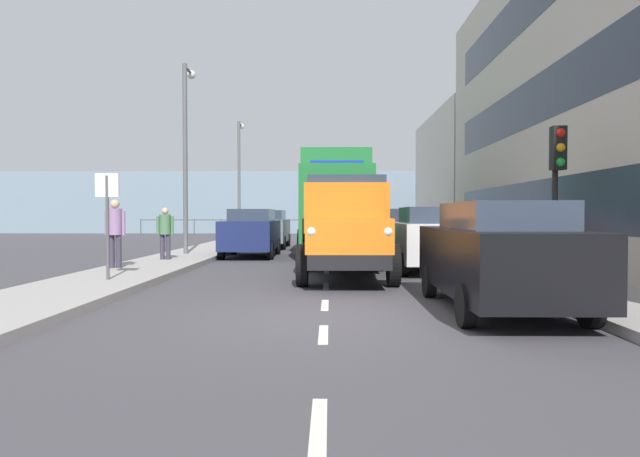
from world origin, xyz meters
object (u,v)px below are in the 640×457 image
at_px(car_maroon_kerbside_2, 405,232).
at_px(car_grey_oppositeside_1, 268,228).
at_px(truck_vintage_orange, 346,229).
at_px(car_teal_kerbside_3, 388,228).
at_px(car_navy_oppositeside_0, 251,232).
at_px(pedestrian_near_railing, 115,228).
at_px(street_sign, 107,207).
at_px(lamp_post_promenade, 186,142).
at_px(lorry_cargo_green, 336,200).
at_px(pedestrian_by_lamp, 165,229).
at_px(car_black_kerbside_near, 498,254).
at_px(lamp_post_far, 239,169).
at_px(car_white_kerbside_1, 430,238).
at_px(traffic_light_near, 557,169).

height_order(car_maroon_kerbside_2, car_grey_oppositeside_1, same).
bearing_deg(truck_vintage_orange, car_teal_kerbside_3, -100.80).
xyz_separation_m(car_navy_oppositeside_0, pedestrian_near_railing, (2.70, 5.71, 0.30)).
xyz_separation_m(car_navy_oppositeside_0, street_sign, (1.87, 8.18, 0.79)).
distance_m(car_grey_oppositeside_1, lamp_post_promenade, 6.84).
bearing_deg(car_grey_oppositeside_1, lorry_cargo_green, 127.34).
bearing_deg(pedestrian_by_lamp, car_teal_kerbside_3, -133.12).
height_order(pedestrian_near_railing, lamp_post_promenade, lamp_post_promenade).
height_order(car_maroon_kerbside_2, pedestrian_by_lamp, pedestrian_by_lamp).
distance_m(lorry_cargo_green, car_navy_oppositeside_0, 3.51).
xyz_separation_m(car_black_kerbside_near, car_grey_oppositeside_1, (5.50, -16.19, -0.00)).
relative_size(car_maroon_kerbside_2, car_navy_oppositeside_0, 1.01).
height_order(car_grey_oppositeside_1, lamp_post_far, lamp_post_far).
xyz_separation_m(pedestrian_near_railing, street_sign, (-0.82, 2.47, 0.49)).
bearing_deg(street_sign, car_grey_oppositeside_1, -97.94).
bearing_deg(car_maroon_kerbside_2, truck_vintage_orange, 70.78).
xyz_separation_m(truck_vintage_orange, car_teal_kerbside_3, (-2.29, -11.99, -0.28)).
bearing_deg(pedestrian_by_lamp, pedestrian_near_railing, 79.79).
bearing_deg(car_white_kerbside_1, car_maroon_kerbside_2, -90.00).
xyz_separation_m(lamp_post_promenade, street_sign, (-0.38, 7.83, -2.42)).
bearing_deg(pedestrian_by_lamp, lorry_cargo_green, -141.05).
distance_m(car_white_kerbside_1, pedestrian_by_lamp, 7.97).
bearing_deg(lamp_post_promenade, pedestrian_near_railing, 85.25).
height_order(pedestrian_by_lamp, lamp_post_far, lamp_post_far).
bearing_deg(lorry_cargo_green, pedestrian_by_lamp, 38.95).
xyz_separation_m(car_grey_oppositeside_1, pedestrian_by_lamp, (2.21, 8.28, 0.18)).
distance_m(truck_vintage_orange, pedestrian_near_railing, 6.01).
bearing_deg(pedestrian_by_lamp, car_white_kerbside_1, 165.41).
height_order(car_white_kerbside_1, pedestrian_by_lamp, pedestrian_by_lamp).
height_order(car_teal_kerbside_3, pedestrian_by_lamp, pedestrian_by_lamp).
relative_size(pedestrian_near_railing, street_sign, 0.78).
height_order(truck_vintage_orange, street_sign, truck_vintage_orange).
relative_size(car_teal_kerbside_3, car_navy_oppositeside_0, 0.97).
bearing_deg(car_maroon_kerbside_2, lamp_post_promenade, 0.97).
distance_m(lorry_cargo_green, lamp_post_promenade, 5.90).
bearing_deg(pedestrian_by_lamp, lamp_post_promenade, -89.21).
bearing_deg(lamp_post_promenade, car_black_kerbside_near, 126.20).
distance_m(car_grey_oppositeside_1, lamp_post_far, 7.05).
xyz_separation_m(lorry_cargo_green, car_teal_kerbside_3, (-2.44, -3.97, -1.18)).
bearing_deg(lamp_post_far, lorry_cargo_green, 118.33).
height_order(car_teal_kerbside_3, car_grey_oppositeside_1, same).
xyz_separation_m(truck_vintage_orange, lorry_cargo_green, (0.15, -8.01, 0.90)).
bearing_deg(car_navy_oppositeside_0, lorry_cargo_green, -158.11).
bearing_deg(lamp_post_promenade, lorry_cargo_green, -163.40).
distance_m(lamp_post_far, street_sign, 19.45).
distance_m(traffic_light_near, street_sign, 9.46).
relative_size(car_white_kerbside_1, street_sign, 1.69).
height_order(car_black_kerbside_near, street_sign, street_sign).
height_order(car_black_kerbside_near, car_grey_oppositeside_1, same).
bearing_deg(car_black_kerbside_near, lamp_post_far, -70.60).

